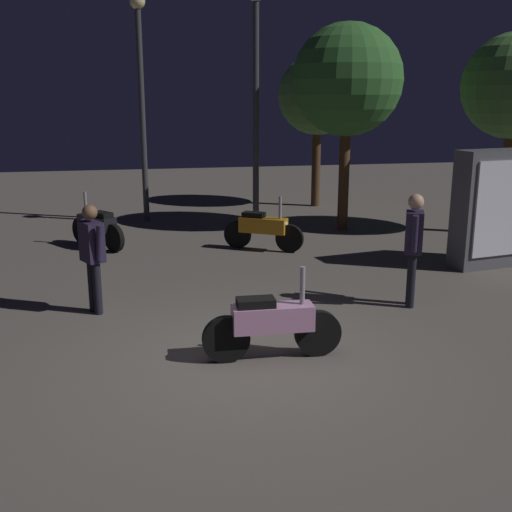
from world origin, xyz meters
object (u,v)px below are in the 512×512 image
Objects in this scene: motorcycle_pink_foreground at (272,324)px; person_rider_beside at (414,240)px; streetlamp_near at (141,82)px; motorcycle_black_parked_right at (97,227)px; kiosk_billboard at (496,209)px; motorcycle_orange_parked_left at (263,229)px; streetlamp_far at (256,80)px; person_bystander_far at (92,250)px.

person_rider_beside is at bearing 32.65° from motorcycle_pink_foreground.
motorcycle_pink_foreground is 0.32× the size of streetlamp_near.
person_rider_beside is at bearing -172.29° from motorcycle_black_parked_right.
kiosk_billboard is at bearing -42.02° from streetlamp_near.
motorcycle_orange_parked_left is at bearing -36.74° from kiosk_billboard.
kiosk_billboard is at bearing -47.64° from streetlamp_far.
streetlamp_near reaches higher than person_bystander_far.
streetlamp_near is 0.99× the size of streetlamp_far.
streetlamp_near is at bearing 148.45° from streetlamp_far.
person_bystander_far is 7.15m from streetlamp_near.
person_bystander_far is (0.15, -4.03, 0.49)m from motorcycle_black_parked_right.
streetlamp_far is at bearing 28.98° from person_bystander_far.
person_rider_beside is (4.69, -4.63, 0.56)m from motorcycle_black_parked_right.
person_bystander_far is 6.62m from streetlamp_far.
motorcycle_black_parked_right is 0.82× the size of person_rider_beside.
kiosk_billboard is at bearing -149.28° from motorcycle_black_parked_right.
kiosk_billboard is (6.06, -5.46, -2.27)m from streetlamp_near.
motorcycle_black_parked_right is 7.67m from kiosk_billboard.
streetlamp_near reaches higher than kiosk_billboard.
streetlamp_near is at bearing -39.97° from person_rider_beside.
motorcycle_pink_foreground is 1.06× the size of person_bystander_far.
person_rider_beside is 4.58m from person_bystander_far.
streetlamp_near reaches higher than motorcycle_black_parked_right.
person_bystander_far is 0.30× the size of streetlamp_near.
motorcycle_black_parked_right is 4.69m from streetlamp_far.
motorcycle_pink_foreground is 0.79× the size of kiosk_billboard.
motorcycle_pink_foreground is 0.31× the size of streetlamp_far.
streetlamp_far is 5.81m from kiosk_billboard.
person_rider_beside reaches higher than person_bystander_far.
person_bystander_far reaches higher than motorcycle_pink_foreground.
person_rider_beside is 1.07× the size of person_bystander_far.
kiosk_billboard is at bearing -119.75° from person_rider_beside.
motorcycle_orange_parked_left is at bearing 17.56° from person_bystander_far.
motorcycle_pink_foreground is 1.13× the size of motorcycle_orange_parked_left.
motorcycle_black_parked_right is at bearing -31.47° from kiosk_billboard.
kiosk_billboard is at bearing -18.08° from person_bystander_far.
person_rider_beside is at bearing 26.90° from kiosk_billboard.
motorcycle_pink_foreground is at bearing -69.85° from motorcycle_orange_parked_left.
streetlamp_far reaches higher than person_rider_beside.
streetlamp_near is (1.06, 2.64, 2.89)m from motorcycle_black_parked_right.
person_rider_beside is 0.32× the size of streetlamp_near.
person_rider_beside is 6.33m from streetlamp_far.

